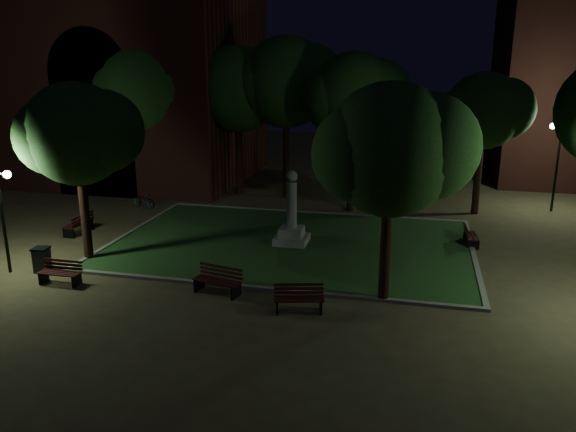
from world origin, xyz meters
name	(u,v)px	position (x,y,z in m)	size (l,w,h in m)	color
ground	(281,260)	(0.00, 0.00, 0.00)	(80.00, 80.00, 0.00)	brown
lawn	(292,244)	(0.00, 2.00, 0.04)	(15.00, 10.00, 0.08)	#284D20
lawn_kerb	(292,243)	(0.00, 2.00, 0.06)	(15.40, 10.40, 0.12)	slate
monument	(292,223)	(0.00, 2.00, 0.96)	(1.40, 1.40, 3.20)	gray
building_main	(97,65)	(-15.86, 13.79, 7.38)	(20.00, 12.00, 15.00)	#50211A
tree_west	(79,134)	(-7.46, -1.68, 5.05)	(4.85, 3.96, 7.04)	black
tree_north_wl	(239,89)	(-5.00, 10.46, 6.10)	(6.00, 4.90, 8.56)	black
tree_north_er	(355,97)	(1.87, 8.17, 5.95)	(5.46, 4.46, 8.19)	black
tree_ne	(486,111)	(8.26, 9.09, 5.29)	(4.71, 3.85, 7.23)	black
tree_se	(393,150)	(4.38, -3.01, 5.08)	(5.20, 4.25, 7.21)	black
tree_nw	(152,89)	(-10.10, 9.88, 6.11)	(7.12, 5.81, 9.02)	black
tree_far_north	(288,82)	(-2.09, 10.24, 6.53)	(6.17, 5.04, 9.06)	black
lamppost_sw	(0,201)	(-9.67, -3.63, 2.80)	(1.18, 0.28, 3.94)	black
lamppost_nw	(119,139)	(-12.49, 9.89, 3.11)	(1.18, 0.28, 4.45)	black
lamppost_ne	(559,151)	(12.17, 10.50, 3.21)	(1.18, 0.28, 4.62)	black
bench_near_left	(218,281)	(-1.30, -3.68, 0.44)	(1.79, 0.94, 0.94)	black
bench_near_right	(299,299)	(1.71, -4.44, 0.41)	(1.68, 0.93, 0.88)	black
bench_west_near	(61,273)	(-7.10, -4.17, 0.40)	(1.54, 0.55, 0.85)	black
bench_left_side	(79,224)	(-9.89, 1.30, 0.44)	(0.65, 1.70, 0.92)	black
bench_right_side	(470,236)	(7.55, 3.75, 0.38)	(0.59, 1.50, 0.81)	black
bench_far_side	(400,201)	(4.34, 9.07, 0.46)	(1.83, 0.75, 0.99)	black
trash_bin	(42,260)	(-8.48, -3.32, 0.49)	(0.62, 0.62, 0.96)	black
bicycle	(144,200)	(-9.20, 6.30, 0.39)	(0.52, 1.49, 0.78)	black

